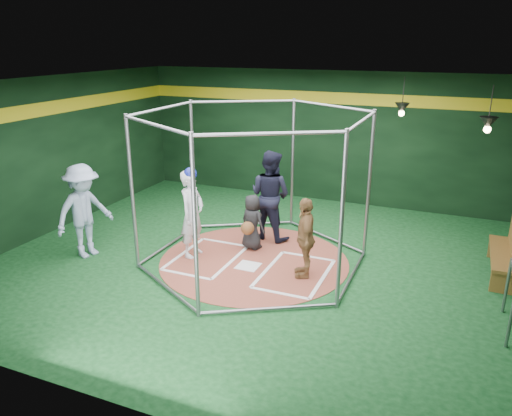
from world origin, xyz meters
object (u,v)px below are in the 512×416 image
at_px(umpire, 270,195).
at_px(visitor_leopard, 305,238).
at_px(batter_figure, 192,213).
at_px(dugout_bench, 508,249).

bearing_deg(umpire, visitor_leopard, 143.18).
xyz_separation_m(visitor_leopard, umpire, (-1.29, 1.52, 0.23)).
distance_m(batter_figure, visitor_leopard, 2.40).
distance_m(umpire, dugout_bench, 4.81).
relative_size(visitor_leopard, umpire, 0.77).
bearing_deg(dugout_bench, batter_figure, -165.80).
relative_size(batter_figure, visitor_leopard, 1.22).
height_order(umpire, dugout_bench, umpire).
bearing_deg(batter_figure, umpire, 53.43).
distance_m(batter_figure, umpire, 1.87).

